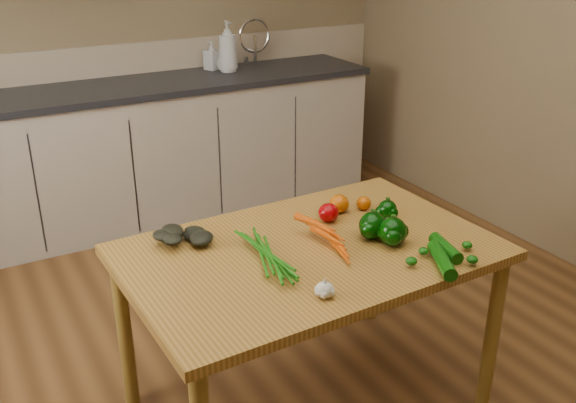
{
  "coord_description": "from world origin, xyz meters",
  "views": [
    {
      "loc": [
        -1.03,
        -1.71,
        1.81
      ],
      "look_at": [
        0.11,
        0.33,
        0.8
      ],
      "focal_mm": 40.0,
      "sensor_mm": 36.0,
      "label": 1
    }
  ],
  "objects_px": {
    "soap_bottle_c": "(225,60)",
    "zucchini_b": "(442,260)",
    "table": "(309,267)",
    "pepper_c": "(392,232)",
    "soap_bottle_b": "(212,55)",
    "carrot_bunch": "(309,243)",
    "tomato_a": "(328,213)",
    "tomato_c": "(364,203)",
    "zucchini_a": "(446,248)",
    "garlic_bulb": "(325,290)",
    "pepper_b": "(387,210)",
    "soap_bottle_a": "(228,47)",
    "pepper_a": "(372,226)",
    "tomato_b": "(339,204)",
    "leafy_greens": "(181,232)"
  },
  "relations": [
    {
      "from": "garlic_bulb",
      "to": "zucchini_b",
      "type": "xyz_separation_m",
      "value": [
        0.46,
        -0.03,
        -0.0
      ]
    },
    {
      "from": "pepper_b",
      "to": "tomato_c",
      "type": "height_order",
      "value": "pepper_b"
    },
    {
      "from": "tomato_b",
      "to": "soap_bottle_a",
      "type": "bearing_deg",
      "value": 78.61
    },
    {
      "from": "garlic_bulb",
      "to": "pepper_b",
      "type": "bearing_deg",
      "value": 35.23
    },
    {
      "from": "soap_bottle_c",
      "to": "zucchini_b",
      "type": "height_order",
      "value": "soap_bottle_c"
    },
    {
      "from": "soap_bottle_c",
      "to": "zucchini_b",
      "type": "xyz_separation_m",
      "value": [
        -0.33,
        -2.54,
        -0.23
      ]
    },
    {
      "from": "table",
      "to": "soap_bottle_c",
      "type": "bearing_deg",
      "value": 71.6
    },
    {
      "from": "pepper_b",
      "to": "tomato_a",
      "type": "xyz_separation_m",
      "value": [
        -0.22,
        0.1,
        -0.0
      ]
    },
    {
      "from": "carrot_bunch",
      "to": "tomato_c",
      "type": "height_order",
      "value": "carrot_bunch"
    },
    {
      "from": "pepper_c",
      "to": "tomato_c",
      "type": "height_order",
      "value": "pepper_c"
    },
    {
      "from": "pepper_b",
      "to": "soap_bottle_b",
      "type": "bearing_deg",
      "value": 85.0
    },
    {
      "from": "garlic_bulb",
      "to": "zucchini_a",
      "type": "xyz_separation_m",
      "value": [
        0.53,
        0.03,
        -0.0
      ]
    },
    {
      "from": "garlic_bulb",
      "to": "tomato_c",
      "type": "height_order",
      "value": "tomato_c"
    },
    {
      "from": "soap_bottle_a",
      "to": "tomato_b",
      "type": "height_order",
      "value": "soap_bottle_a"
    },
    {
      "from": "pepper_b",
      "to": "zucchini_a",
      "type": "height_order",
      "value": "pepper_b"
    },
    {
      "from": "carrot_bunch",
      "to": "pepper_c",
      "type": "bearing_deg",
      "value": -21.45
    },
    {
      "from": "tomato_c",
      "to": "zucchini_a",
      "type": "height_order",
      "value": "tomato_c"
    },
    {
      "from": "table",
      "to": "pepper_c",
      "type": "height_order",
      "value": "pepper_c"
    },
    {
      "from": "soap_bottle_c",
      "to": "tomato_a",
      "type": "relative_size",
      "value": 1.84
    },
    {
      "from": "tomato_a",
      "to": "zucchini_a",
      "type": "height_order",
      "value": "tomato_a"
    },
    {
      "from": "carrot_bunch",
      "to": "pepper_c",
      "type": "height_order",
      "value": "pepper_c"
    },
    {
      "from": "tomato_b",
      "to": "soap_bottle_b",
      "type": "bearing_deg",
      "value": 81.06
    },
    {
      "from": "table",
      "to": "garlic_bulb",
      "type": "height_order",
      "value": "garlic_bulb"
    },
    {
      "from": "soap_bottle_b",
      "to": "tomato_c",
      "type": "height_order",
      "value": "soap_bottle_b"
    },
    {
      "from": "soap_bottle_b",
      "to": "carrot_bunch",
      "type": "relative_size",
      "value": 0.78
    },
    {
      "from": "tomato_b",
      "to": "zucchini_a",
      "type": "relative_size",
      "value": 0.47
    },
    {
      "from": "carrot_bunch",
      "to": "garlic_bulb",
      "type": "xyz_separation_m",
      "value": [
        -0.12,
        -0.29,
        -0.01
      ]
    },
    {
      "from": "soap_bottle_c",
      "to": "tomato_b",
      "type": "relative_size",
      "value": 1.85
    },
    {
      "from": "carrot_bunch",
      "to": "leafy_greens",
      "type": "distance_m",
      "value": 0.48
    },
    {
      "from": "pepper_b",
      "to": "pepper_a",
      "type": "bearing_deg",
      "value": -144.53
    },
    {
      "from": "zucchini_a",
      "to": "zucchini_b",
      "type": "xyz_separation_m",
      "value": [
        -0.08,
        -0.07,
        0.0
      ]
    },
    {
      "from": "soap_bottle_a",
      "to": "zucchini_b",
      "type": "xyz_separation_m",
      "value": [
        -0.34,
        -2.51,
        -0.32
      ]
    },
    {
      "from": "garlic_bulb",
      "to": "tomato_b",
      "type": "distance_m",
      "value": 0.66
    },
    {
      "from": "leafy_greens",
      "to": "zucchini_a",
      "type": "distance_m",
      "value": 0.97
    },
    {
      "from": "table",
      "to": "pepper_b",
      "type": "distance_m",
      "value": 0.42
    },
    {
      "from": "leafy_greens",
      "to": "garlic_bulb",
      "type": "relative_size",
      "value": 3.13
    },
    {
      "from": "zucchini_b",
      "to": "carrot_bunch",
      "type": "bearing_deg",
      "value": 136.25
    },
    {
      "from": "soap_bottle_b",
      "to": "pepper_c",
      "type": "xyz_separation_m",
      "value": [
        -0.31,
        -2.4,
        -0.23
      ]
    },
    {
      "from": "table",
      "to": "pepper_a",
      "type": "xyz_separation_m",
      "value": [
        0.25,
        -0.05,
        0.13
      ]
    },
    {
      "from": "pepper_a",
      "to": "pepper_c",
      "type": "xyz_separation_m",
      "value": [
        0.03,
        -0.08,
        0.0
      ]
    },
    {
      "from": "soap_bottle_b",
      "to": "carrot_bunch",
      "type": "bearing_deg",
      "value": 50.56
    },
    {
      "from": "soap_bottle_a",
      "to": "pepper_a",
      "type": "height_order",
      "value": "soap_bottle_a"
    },
    {
      "from": "soap_bottle_a",
      "to": "soap_bottle_c",
      "type": "height_order",
      "value": "soap_bottle_a"
    },
    {
      "from": "pepper_a",
      "to": "zucchini_b",
      "type": "bearing_deg",
      "value": -75.27
    },
    {
      "from": "soap_bottle_a",
      "to": "pepper_c",
      "type": "height_order",
      "value": "soap_bottle_a"
    },
    {
      "from": "soap_bottle_b",
      "to": "garlic_bulb",
      "type": "bearing_deg",
      "value": 49.7
    },
    {
      "from": "carrot_bunch",
      "to": "tomato_a",
      "type": "relative_size",
      "value": 3.02
    },
    {
      "from": "soap_bottle_a",
      "to": "zucchini_a",
      "type": "height_order",
      "value": "soap_bottle_a"
    },
    {
      "from": "garlic_bulb",
      "to": "tomato_c",
      "type": "distance_m",
      "value": 0.71
    },
    {
      "from": "garlic_bulb",
      "to": "pepper_b",
      "type": "distance_m",
      "value": 0.65
    }
  ]
}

